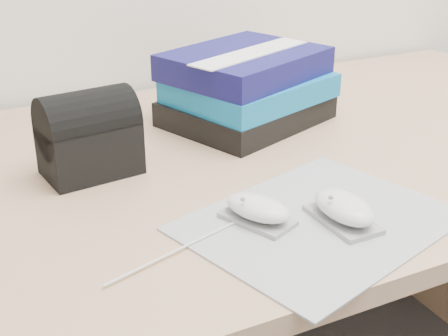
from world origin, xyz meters
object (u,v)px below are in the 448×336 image
desk (222,255)px  mouse_front (344,209)px  mouse_rear (257,209)px  pouch (89,134)px  book_stack (247,87)px

desk → mouse_front: 0.42m
desk → mouse_rear: bearing=-107.0°
mouse_rear → mouse_front: mouse_front is taller
desk → mouse_front: size_ratio=15.16×
desk → mouse_front: bearing=-87.6°
mouse_rear → pouch: bearing=121.2°
desk → mouse_rear: 0.39m
book_stack → pouch: 0.34m
desk → book_stack: 0.32m
book_stack → pouch: book_stack is taller
book_stack → mouse_rear: bearing=-116.2°
book_stack → pouch: size_ratio=2.24×
mouse_front → book_stack: 0.41m
mouse_front → pouch: (-0.25, 0.30, 0.04)m
pouch → mouse_front: bearing=-50.2°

